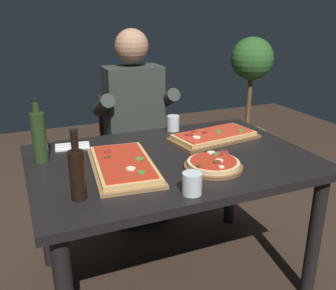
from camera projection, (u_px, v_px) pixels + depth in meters
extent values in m
plane|color=#38281E|center=(171.00, 277.00, 2.17)|extent=(6.40, 6.40, 0.00)
cube|color=black|center=(172.00, 161.00, 1.92)|extent=(1.40, 0.96, 0.04)
cylinder|color=black|center=(314.00, 238.00, 1.93)|extent=(0.07, 0.07, 0.70)
cylinder|color=black|center=(45.00, 212.00, 2.17)|extent=(0.07, 0.07, 0.70)
cylinder|color=black|center=(231.00, 177.00, 2.62)|extent=(0.07, 0.07, 0.70)
cube|color=brown|center=(214.00, 138.00, 2.18)|extent=(0.53, 0.32, 0.02)
cube|color=tan|center=(214.00, 135.00, 2.17)|extent=(0.49, 0.29, 0.02)
cube|color=red|center=(214.00, 133.00, 2.17)|extent=(0.45, 0.26, 0.01)
cylinder|color=maroon|center=(205.00, 132.00, 2.15)|extent=(0.03, 0.03, 0.01)
cylinder|color=beige|center=(197.00, 137.00, 2.07)|extent=(0.04, 0.04, 0.01)
cylinder|color=maroon|center=(189.00, 135.00, 2.11)|extent=(0.04, 0.04, 0.01)
cylinder|color=#4C7F2D|center=(241.00, 130.00, 2.18)|extent=(0.04, 0.04, 0.01)
cylinder|color=maroon|center=(194.00, 132.00, 2.17)|extent=(0.03, 0.03, 0.01)
cylinder|color=#4C7F2D|center=(219.00, 132.00, 2.17)|extent=(0.04, 0.04, 0.00)
cube|color=olive|center=(124.00, 167.00, 1.78)|extent=(0.34, 0.56, 0.02)
cube|color=tan|center=(123.00, 164.00, 1.77)|extent=(0.31, 0.52, 0.02)
cube|color=#B72D19|center=(123.00, 161.00, 1.77)|extent=(0.27, 0.48, 0.01)
cylinder|color=brown|center=(141.00, 160.00, 1.77)|extent=(0.03, 0.03, 0.01)
cylinder|color=beige|center=(131.00, 169.00, 1.67)|extent=(0.04, 0.04, 0.01)
cylinder|color=maroon|center=(108.00, 152.00, 1.87)|extent=(0.04, 0.04, 0.01)
cylinder|color=brown|center=(108.00, 157.00, 1.80)|extent=(0.03, 0.03, 0.01)
cylinder|color=#4C7F2D|center=(140.00, 159.00, 1.77)|extent=(0.04, 0.04, 0.01)
cylinder|color=#4C7F2D|center=(141.00, 172.00, 1.63)|extent=(0.03, 0.03, 0.01)
cylinder|color=brown|center=(213.00, 167.00, 1.78)|extent=(0.28, 0.28, 0.02)
cylinder|color=#E5C184|center=(213.00, 163.00, 1.78)|extent=(0.25, 0.25, 0.02)
cylinder|color=#B72D19|center=(213.00, 161.00, 1.77)|extent=(0.22, 0.22, 0.01)
cylinder|color=brown|center=(200.00, 165.00, 1.70)|extent=(0.03, 0.03, 0.01)
cylinder|color=brown|center=(217.00, 162.00, 1.74)|extent=(0.04, 0.04, 0.01)
cylinder|color=brown|center=(219.00, 153.00, 1.85)|extent=(0.03, 0.03, 0.01)
cylinder|color=#4C7F2D|center=(216.00, 154.00, 1.83)|extent=(0.03, 0.03, 0.01)
cylinder|color=#4C7F2D|center=(223.00, 154.00, 1.84)|extent=(0.02, 0.02, 0.01)
cylinder|color=beige|center=(221.00, 167.00, 1.69)|extent=(0.03, 0.03, 0.00)
cylinder|color=maroon|center=(225.00, 152.00, 1.86)|extent=(0.04, 0.04, 0.01)
cylinder|color=beige|center=(211.00, 152.00, 1.86)|extent=(0.04, 0.04, 0.00)
cylinder|color=beige|center=(219.00, 160.00, 1.76)|extent=(0.04, 0.04, 0.01)
cylinder|color=beige|center=(218.00, 153.00, 1.85)|extent=(0.03, 0.03, 0.00)
cylinder|color=maroon|center=(219.00, 154.00, 1.84)|extent=(0.04, 0.04, 0.01)
cylinder|color=#233819|center=(39.00, 138.00, 1.83)|extent=(0.07, 0.07, 0.24)
cylinder|color=#233819|center=(35.00, 107.00, 1.78)|extent=(0.03, 0.03, 0.06)
cylinder|color=black|center=(34.00, 100.00, 1.76)|extent=(0.03, 0.03, 0.01)
cylinder|color=black|center=(77.00, 175.00, 1.47)|extent=(0.06, 0.06, 0.20)
cylinder|color=black|center=(74.00, 142.00, 1.42)|extent=(0.03, 0.03, 0.08)
cylinder|color=black|center=(73.00, 131.00, 1.41)|extent=(0.03, 0.03, 0.01)
cylinder|color=silver|center=(192.00, 183.00, 1.53)|extent=(0.08, 0.08, 0.09)
cylinder|color=#5B3814|center=(192.00, 189.00, 1.53)|extent=(0.07, 0.07, 0.05)
cylinder|color=silver|center=(173.00, 123.00, 2.32)|extent=(0.08, 0.08, 0.09)
cylinder|color=#5B3814|center=(173.00, 127.00, 2.33)|extent=(0.06, 0.06, 0.04)
cube|color=white|center=(72.00, 146.00, 2.05)|extent=(0.19, 0.13, 0.01)
cube|color=silver|center=(73.00, 147.00, 2.04)|extent=(0.17, 0.03, 0.00)
cube|color=silver|center=(72.00, 144.00, 2.07)|extent=(0.17, 0.04, 0.00)
cube|color=black|center=(135.00, 159.00, 2.72)|extent=(0.44, 0.44, 0.04)
cube|color=black|center=(126.00, 121.00, 2.81)|extent=(0.40, 0.04, 0.42)
cylinder|color=black|center=(118.00, 204.00, 2.56)|extent=(0.04, 0.04, 0.41)
cylinder|color=black|center=(170.00, 194.00, 2.70)|extent=(0.04, 0.04, 0.41)
cylinder|color=black|center=(105.00, 181.00, 2.89)|extent=(0.04, 0.04, 0.41)
cylinder|color=black|center=(151.00, 173.00, 3.03)|extent=(0.04, 0.04, 0.41)
cylinder|color=#23232D|center=(130.00, 198.00, 2.59)|extent=(0.11, 0.11, 0.45)
cylinder|color=#23232D|center=(158.00, 193.00, 2.67)|extent=(0.11, 0.11, 0.45)
cube|color=#23232D|center=(139.00, 153.00, 2.60)|extent=(0.34, 0.40, 0.12)
cube|color=#2D332D|center=(133.00, 105.00, 2.58)|extent=(0.38, 0.22, 0.52)
sphere|color=#A37556|center=(132.00, 46.00, 2.45)|extent=(0.22, 0.22, 0.22)
cylinder|color=#2D332D|center=(103.00, 106.00, 2.45)|extent=(0.09, 0.31, 0.21)
cylinder|color=#2D332D|center=(166.00, 100.00, 2.61)|extent=(0.09, 0.31, 0.21)
cylinder|color=#846042|center=(245.00, 146.00, 3.75)|extent=(0.38, 0.38, 0.32)
cylinder|color=brown|center=(249.00, 104.00, 3.60)|extent=(0.04, 0.04, 0.54)
sphere|color=#285623|center=(252.00, 59.00, 3.45)|extent=(0.39, 0.39, 0.39)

